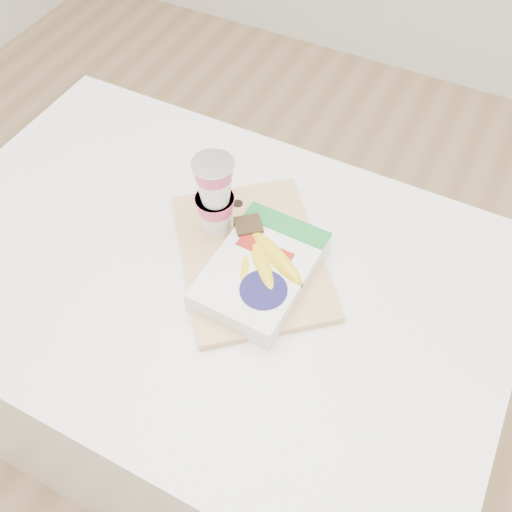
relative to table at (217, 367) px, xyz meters
The scene contains 5 objects.
table is the anchor object (origin of this frame).
cutting_board 0.43m from the table, 37.37° to the left, with size 0.25×0.34×0.02m, color tan.
bananas 0.47m from the table, 18.24° to the left, with size 0.18×0.18×0.06m.
yogurt_stack 0.53m from the table, 99.74° to the left, with size 0.08×0.08×0.17m.
cereal_box 0.46m from the table, ahead, with size 0.17×0.24×0.05m.
Camera 1 is at (0.37, -0.51, 1.67)m, focal length 40.00 mm.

